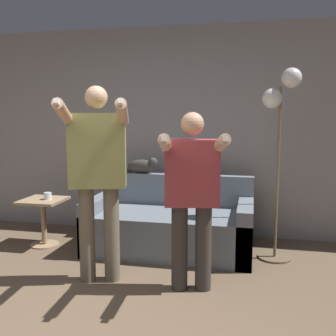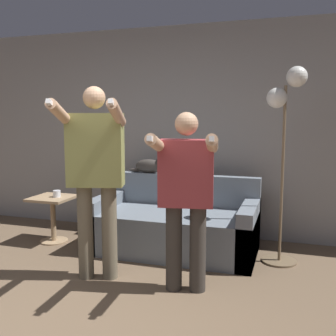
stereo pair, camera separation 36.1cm
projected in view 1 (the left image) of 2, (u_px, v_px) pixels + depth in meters
wall_back at (149, 132)px, 5.03m from camera, size 10.00×0.05×2.60m
couch at (171, 226)px, 4.39m from camera, size 1.80×0.92×0.81m
person_left at (98, 169)px, 3.46m from camera, size 0.68×0.76×1.76m
person_right at (192, 189)px, 3.29m from camera, size 0.61×0.74×1.53m
cat at (143, 166)px, 4.75m from camera, size 0.47×0.13×0.19m
floor_lamp at (280, 117)px, 3.97m from camera, size 0.38×0.35×1.97m
side_table at (43, 212)px, 4.54m from camera, size 0.47×0.47×0.55m
cup at (48, 196)px, 4.50m from camera, size 0.09×0.09×0.08m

